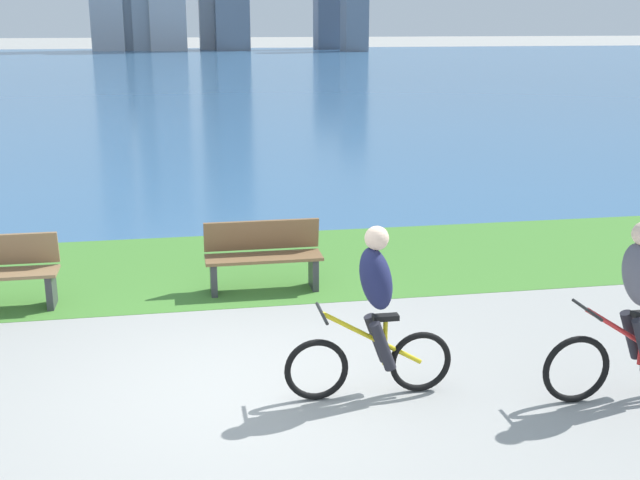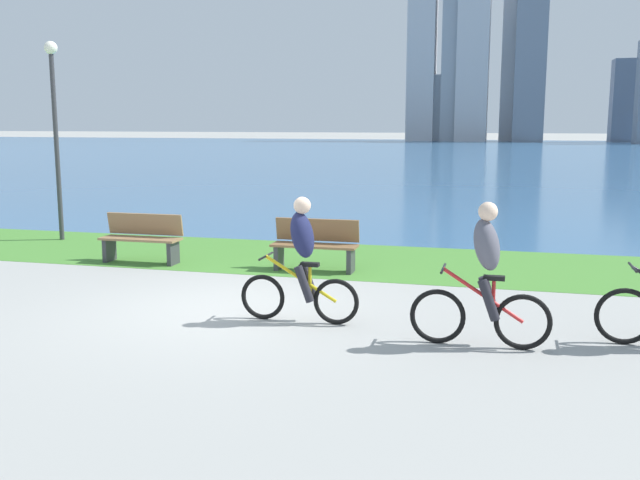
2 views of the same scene
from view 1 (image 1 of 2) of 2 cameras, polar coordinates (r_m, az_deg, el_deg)
The scene contains 6 objects.
ground_plane at distance 7.75m, azimuth -5.38°, elevation -10.57°, with size 300.00×300.00×0.00m, color #9E9E99.
grass_strip_bayside at distance 11.39m, azimuth -7.08°, elevation -1.92°, with size 120.00×3.45×0.01m, color #478433.
bay_water_surface at distance 55.92m, azimuth -9.82°, elevation 11.90°, with size 300.00×86.48×0.00m, color #386693.
cyclist_lead at distance 7.28m, azimuth 3.90°, elevation -5.21°, with size 1.59×0.52×1.64m.
cyclist_trailing at distance 7.76m, azimuth 21.64°, elevation -4.90°, with size 1.62×0.52×1.69m.
bench_near_path at distance 10.28m, azimuth -4.10°, elevation -1.17°, with size 1.50×0.47×0.90m.
Camera 1 is at (-0.52, -6.94, 3.41)m, focal length 44.53 mm.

